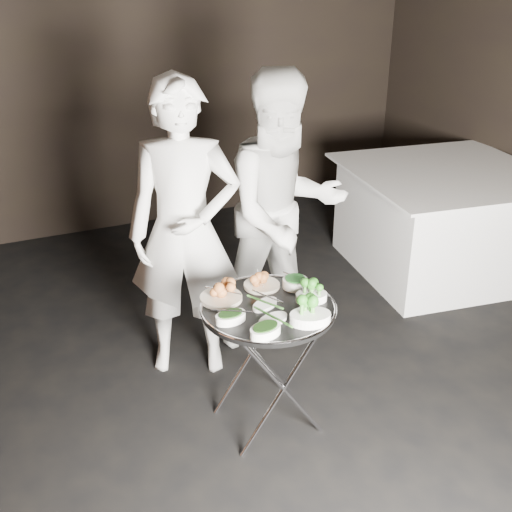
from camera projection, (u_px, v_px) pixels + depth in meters
name	position (u px, v px, depth m)	size (l,w,h in m)	color
floor	(275.00, 477.00, 3.21)	(6.00, 7.00, 0.05)	black
wall_back	(96.00, 62.00, 5.45)	(6.00, 0.05, 3.00)	black
tray_stand	(268.00, 361.00, 3.38)	(0.49, 0.41, 0.72)	silver
serving_tray	(268.00, 308.00, 3.24)	(0.69, 0.69, 0.04)	black
potato_plate_a	(221.00, 294.00, 3.29)	(0.22, 0.22, 0.08)	beige
potato_plate_b	(262.00, 282.00, 3.42)	(0.19, 0.19, 0.07)	beige
greens_bowl	(295.00, 281.00, 3.41)	(0.13, 0.13, 0.08)	white
asparagus_plate_a	(265.00, 304.00, 3.24)	(0.19, 0.16, 0.03)	white
asparagus_plate_b	(273.00, 318.00, 3.10)	(0.19, 0.15, 0.04)	white
spinach_bowl_a	(231.00, 316.00, 3.10)	(0.17, 0.12, 0.06)	white
spinach_bowl_b	(265.00, 329.00, 2.98)	(0.19, 0.15, 0.07)	white
broccoli_bowl_a	(311.00, 295.00, 3.28)	(0.19, 0.15, 0.07)	white
broccoli_bowl_b	(310.00, 316.00, 3.08)	(0.23, 0.19, 0.08)	white
serving_utensils	(266.00, 291.00, 3.28)	(0.59, 0.45, 0.01)	silver
waiter_left	(185.00, 232.00, 3.69)	(0.65, 0.43, 1.79)	silver
waiter_right	(284.00, 213.00, 3.99)	(0.86, 0.67, 1.77)	silver
dining_table	(442.00, 221.00, 5.10)	(1.45, 1.45, 0.83)	white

